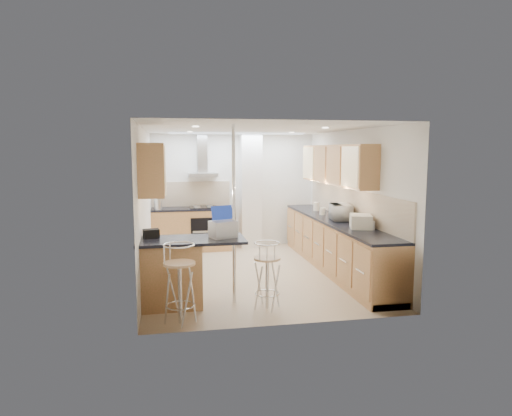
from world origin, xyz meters
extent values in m
plane|color=tan|center=(0.00, 0.00, 0.00)|extent=(4.80, 4.80, 0.00)
cube|color=white|center=(0.00, 2.40, 1.25)|extent=(3.60, 0.04, 2.50)
cube|color=white|center=(0.00, -2.40, 1.25)|extent=(3.60, 0.04, 2.50)
cube|color=white|center=(-1.80, 0.00, 1.25)|extent=(0.04, 4.80, 2.50)
cube|color=white|center=(1.80, 0.00, 1.25)|extent=(0.04, 4.80, 2.50)
cube|color=white|center=(0.00, 0.00, 2.50)|extent=(3.60, 4.80, 0.02)
cube|color=#A78043|center=(1.63, 0.40, 1.88)|extent=(0.34, 3.00, 0.72)
cube|color=#A78043|center=(-1.63, -1.35, 1.88)|extent=(0.34, 0.62, 0.72)
cube|color=beige|center=(1.79, 0.00, 1.18)|extent=(0.03, 4.40, 0.56)
cube|color=beige|center=(-0.95, 2.38, 1.18)|extent=(1.70, 0.03, 0.56)
cube|color=white|center=(0.35, 2.20, 1.25)|extent=(0.45, 0.40, 2.50)
cube|color=silver|center=(-0.70, 2.15, 1.62)|extent=(0.62, 0.48, 0.08)
cube|color=silver|center=(-0.70, 2.29, 2.06)|extent=(0.22, 0.20, 0.88)
cylinder|color=silver|center=(-0.53, -1.45, 1.25)|extent=(0.05, 0.05, 2.50)
cube|color=black|center=(-0.70, 1.79, 0.45)|extent=(0.58, 0.02, 0.58)
cube|color=black|center=(-0.70, 2.10, 0.93)|extent=(0.58, 0.50, 0.02)
cube|color=tan|center=(0.00, 1.80, 2.48)|extent=(2.80, 0.35, 0.02)
cube|color=#A78043|center=(1.50, 0.00, 0.44)|extent=(0.60, 4.40, 0.88)
cube|color=black|center=(1.50, 0.00, 0.90)|extent=(0.63, 4.40, 0.04)
cube|color=#A78043|center=(-0.95, 2.10, 0.44)|extent=(1.70, 0.60, 0.88)
cube|color=black|center=(-0.95, 2.10, 0.90)|extent=(1.70, 0.63, 0.04)
cube|color=#A78043|center=(-1.12, -1.45, 0.45)|extent=(1.35, 0.62, 0.90)
cube|color=black|center=(-1.12, -1.45, 0.92)|extent=(1.47, 0.72, 0.04)
imported|color=silver|center=(1.56, -0.12, 1.06)|extent=(0.41, 0.55, 0.28)
cube|color=#A9ACB1|center=(-0.68, -1.44, 1.06)|extent=(0.41, 0.36, 0.23)
cube|color=black|center=(-1.66, -1.27, 1.00)|extent=(0.24, 0.19, 0.12)
cylinder|color=white|center=(1.52, 1.14, 1.01)|extent=(0.15, 0.15, 0.18)
cylinder|color=white|center=(1.45, 0.57, 0.99)|extent=(0.15, 0.15, 0.14)
cylinder|color=#BEB698|center=(1.56, -0.69, 1.02)|extent=(0.15, 0.15, 0.20)
cylinder|color=silver|center=(1.66, -1.14, 0.99)|extent=(0.11, 0.11, 0.14)
cube|color=white|center=(1.56, -0.97, 1.03)|extent=(0.43, 0.48, 0.21)
cylinder|color=silver|center=(-1.65, 1.93, 1.04)|extent=(0.16, 0.16, 0.25)
camera|label=1|loc=(-1.38, -7.65, 2.15)|focal=32.00mm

